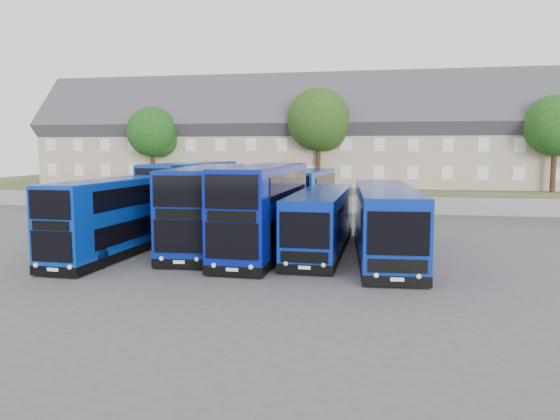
{
  "coord_description": "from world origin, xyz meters",
  "views": [
    {
      "loc": [
        8.1,
        -24.57,
        5.72
      ],
      "look_at": [
        2.24,
        5.74,
        2.2
      ],
      "focal_mm": 35.0,
      "sensor_mm": 36.0,
      "label": 1
    }
  ],
  "objects_px": {
    "tree_west": "(154,134)",
    "tree_mid": "(320,122)",
    "dd_front_left": "(112,219)",
    "coach_east_a": "(321,222)",
    "tree_east": "(557,128)",
    "dd_front_mid": "(207,209)"
  },
  "relations": [
    {
      "from": "coach_east_a",
      "to": "tree_east",
      "type": "xyz_separation_m",
      "value": [
        17.48,
        19.88,
        5.75
      ]
    },
    {
      "from": "dd_front_left",
      "to": "tree_west",
      "type": "relative_size",
      "value": 1.34
    },
    {
      "from": "tree_west",
      "to": "tree_east",
      "type": "distance_m",
      "value": 36.0
    },
    {
      "from": "tree_west",
      "to": "tree_mid",
      "type": "distance_m",
      "value": 16.04
    },
    {
      "from": "dd_front_mid",
      "to": "tree_east",
      "type": "distance_m",
      "value": 31.76
    },
    {
      "from": "tree_east",
      "to": "tree_west",
      "type": "bearing_deg",
      "value": -180.0
    },
    {
      "from": "dd_front_left",
      "to": "tree_east",
      "type": "relative_size",
      "value": 1.26
    },
    {
      "from": "dd_front_left",
      "to": "coach_east_a",
      "type": "height_order",
      "value": "dd_front_left"
    },
    {
      "from": "coach_east_a",
      "to": "tree_mid",
      "type": "distance_m",
      "value": 21.52
    },
    {
      "from": "dd_front_left",
      "to": "tree_east",
      "type": "distance_m",
      "value": 37.02
    },
    {
      "from": "tree_mid",
      "to": "tree_east",
      "type": "bearing_deg",
      "value": -1.43
    },
    {
      "from": "dd_front_mid",
      "to": "dd_front_left",
      "type": "bearing_deg",
      "value": -147.29
    },
    {
      "from": "coach_east_a",
      "to": "tree_east",
      "type": "bearing_deg",
      "value": 49.07
    },
    {
      "from": "dd_front_left",
      "to": "tree_mid",
      "type": "bearing_deg",
      "value": 73.23
    },
    {
      "from": "dd_front_left",
      "to": "tree_mid",
      "type": "distance_m",
      "value": 26.0
    },
    {
      "from": "coach_east_a",
      "to": "tree_west",
      "type": "distance_m",
      "value": 27.71
    },
    {
      "from": "dd_front_left",
      "to": "coach_east_a",
      "type": "bearing_deg",
      "value": 20.41
    },
    {
      "from": "dd_front_mid",
      "to": "tree_east",
      "type": "xyz_separation_m",
      "value": [
        23.99,
        20.18,
        5.12
      ]
    },
    {
      "from": "dd_front_left",
      "to": "dd_front_mid",
      "type": "bearing_deg",
      "value": 40.0
    },
    {
      "from": "dd_front_mid",
      "to": "coach_east_a",
      "type": "relative_size",
      "value": 0.96
    },
    {
      "from": "tree_mid",
      "to": "tree_east",
      "type": "xyz_separation_m",
      "value": [
        20.0,
        -0.5,
        -0.68
      ]
    },
    {
      "from": "tree_west",
      "to": "tree_mid",
      "type": "xyz_separation_m",
      "value": [
        16.0,
        0.5,
        1.02
      ]
    }
  ]
}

